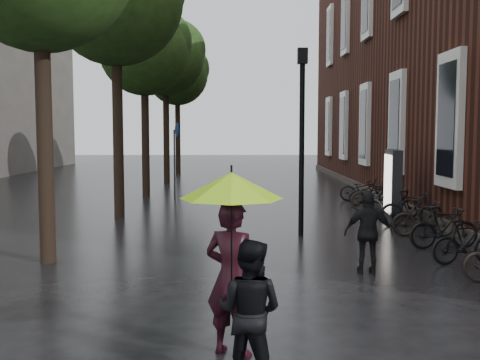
{
  "coord_description": "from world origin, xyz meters",
  "views": [
    {
      "loc": [
        -0.17,
        -4.39,
        2.69
      ],
      "look_at": [
        -0.14,
        6.7,
        1.73
      ],
      "focal_mm": 42.0,
      "sensor_mm": 36.0,
      "label": 1
    }
  ],
  "objects_px": {
    "parked_bicycles": "(402,208)",
    "ad_lightbox": "(393,185)",
    "person_black": "(249,311)",
    "lamp_post": "(302,123)",
    "person_burgundy": "(232,278)",
    "pedestrian_walking": "(369,233)"
  },
  "relations": [
    {
      "from": "parked_bicycles",
      "to": "ad_lightbox",
      "type": "height_order",
      "value": "ad_lightbox"
    },
    {
      "from": "person_black",
      "to": "parked_bicycles",
      "type": "relative_size",
      "value": 0.13
    },
    {
      "from": "lamp_post",
      "to": "parked_bicycles",
      "type": "bearing_deg",
      "value": 29.78
    },
    {
      "from": "lamp_post",
      "to": "person_burgundy",
      "type": "bearing_deg",
      "value": -102.3
    },
    {
      "from": "parked_bicycles",
      "to": "lamp_post",
      "type": "distance_m",
      "value": 4.37
    },
    {
      "from": "person_burgundy",
      "to": "lamp_post",
      "type": "bearing_deg",
      "value": -78.19
    },
    {
      "from": "person_black",
      "to": "lamp_post",
      "type": "xyz_separation_m",
      "value": [
        1.5,
        8.54,
        2.13
      ]
    },
    {
      "from": "person_black",
      "to": "ad_lightbox",
      "type": "bearing_deg",
      "value": -89.61
    },
    {
      "from": "person_burgundy",
      "to": "ad_lightbox",
      "type": "bearing_deg",
      "value": -90.62
    },
    {
      "from": "person_black",
      "to": "parked_bicycles",
      "type": "height_order",
      "value": "person_black"
    },
    {
      "from": "person_burgundy",
      "to": "person_black",
      "type": "distance_m",
      "value": 0.8
    },
    {
      "from": "person_burgundy",
      "to": "ad_lightbox",
      "type": "height_order",
      "value": "ad_lightbox"
    },
    {
      "from": "parked_bicycles",
      "to": "ad_lightbox",
      "type": "xyz_separation_m",
      "value": [
        -0.1,
        0.73,
        0.6
      ]
    },
    {
      "from": "person_burgundy",
      "to": "ad_lightbox",
      "type": "distance_m",
      "value": 11.36
    },
    {
      "from": "person_black",
      "to": "pedestrian_walking",
      "type": "bearing_deg",
      "value": -94.03
    },
    {
      "from": "parked_bicycles",
      "to": "lamp_post",
      "type": "xyz_separation_m",
      "value": [
        -3.15,
        -1.8,
        2.43
      ]
    },
    {
      "from": "person_burgundy",
      "to": "ad_lightbox",
      "type": "relative_size",
      "value": 0.88
    },
    {
      "from": "person_black",
      "to": "ad_lightbox",
      "type": "height_order",
      "value": "ad_lightbox"
    },
    {
      "from": "ad_lightbox",
      "to": "lamp_post",
      "type": "height_order",
      "value": "lamp_post"
    },
    {
      "from": "pedestrian_walking",
      "to": "parked_bicycles",
      "type": "bearing_deg",
      "value": -108.51
    },
    {
      "from": "person_burgundy",
      "to": "parked_bicycles",
      "type": "xyz_separation_m",
      "value": [
        4.85,
        9.59,
        -0.47
      ]
    },
    {
      "from": "person_burgundy",
      "to": "lamp_post",
      "type": "height_order",
      "value": "lamp_post"
    }
  ]
}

